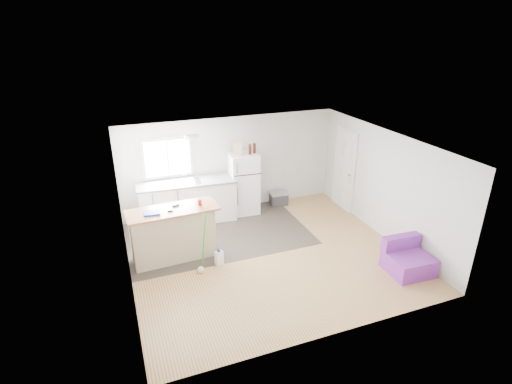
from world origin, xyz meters
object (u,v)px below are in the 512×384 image
mop (202,261)px  bottle_right (254,148)px  refrigerator (244,183)px  red_cup (200,202)px  purple_seat (407,260)px  cooler (279,198)px  cleaner_jug (219,258)px  peninsula (173,234)px  kitchen_cabinets (188,201)px  blue_tray (152,213)px  bottle_left (250,149)px  cardboard_box (237,149)px

mop → bottle_right: (1.92, 2.20, 1.44)m
refrigerator → red_cup: (-1.47, -1.56, 0.38)m
purple_seat → cooler: bearing=109.0°
cleaner_jug → bottle_right: 3.01m
peninsula → refrigerator: bearing=34.3°
kitchen_cabinets → red_cup: size_ratio=19.68×
peninsula → mop: size_ratio=1.45×
purple_seat → cleaner_jug: 3.68m
peninsula → red_cup: bearing=-2.7°
red_cup → bottle_right: 2.36m
purple_seat → bottle_right: bearing=119.7°
refrigerator → purple_seat: (2.08, -3.65, -0.54)m
blue_tray → bottle_left: bottle_left is taller
purple_seat → bottle_right: 4.27m
blue_tray → bottle_left: (2.56, 1.53, 0.56)m
refrigerator → red_cup: 2.18m
cleaner_jug → kitchen_cabinets: bearing=78.3°
peninsula → refrigerator: size_ratio=1.17×
cleaner_jug → blue_tray: blue_tray is taller
red_cup → blue_tray: red_cup is taller
cardboard_box → mop: bearing=-124.0°
cooler → purple_seat: (1.08, -3.73, 0.06)m
mop → bottle_right: 3.26m
cooler → bottle_left: 1.74m
peninsula → cleaner_jug: size_ratio=5.22×
cooler → blue_tray: (-3.44, -1.72, 0.93)m
purple_seat → cleaner_jug: bearing=158.7°
red_cup → bottle_left: 2.23m
refrigerator → red_cup: refrigerator is taller
cardboard_box → bottle_left: size_ratio=1.20×
blue_tray → kitchen_cabinets: bearing=58.2°
kitchen_cabinets → refrigerator: refrigerator is taller
refrigerator → mop: 2.85m
purple_seat → mop: size_ratio=0.66×
peninsula → red_cup: size_ratio=15.16×
kitchen_cabinets → refrigerator: (1.43, 0.02, 0.25)m
blue_tray → purple_seat: bearing=-24.0°
cooler → kitchen_cabinets: bearing=-172.3°
cleaner_jug → refrigerator: bearing=43.3°
red_cup → cardboard_box: (1.31, 1.51, 0.54)m
peninsula → cooler: 3.49m
mop → red_cup: size_ratio=10.48×
blue_tray → bottle_right: size_ratio=1.20×
refrigerator → mop: bearing=-122.4°
red_cup → cardboard_box: 2.07m
peninsula → cleaner_jug: bearing=-39.3°
cooler → mop: size_ratio=0.40×
kitchen_cabinets → bottle_left: bottle_left is taller
cleaner_jug → cardboard_box: 2.83m
cooler → blue_tray: blue_tray is taller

